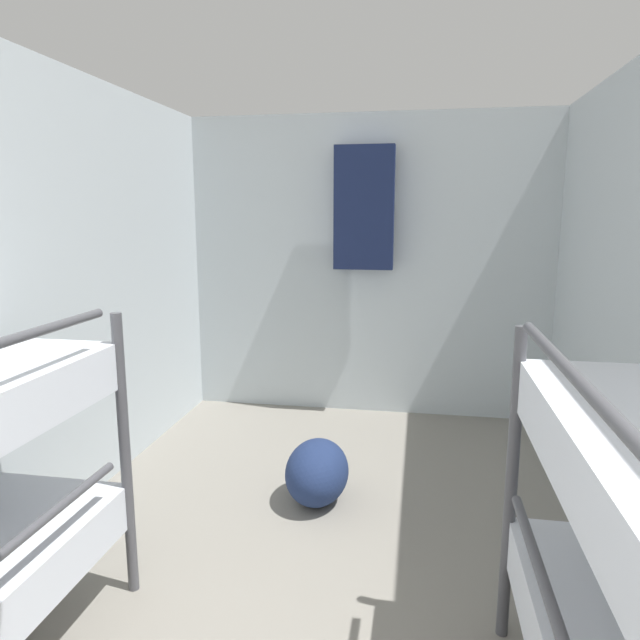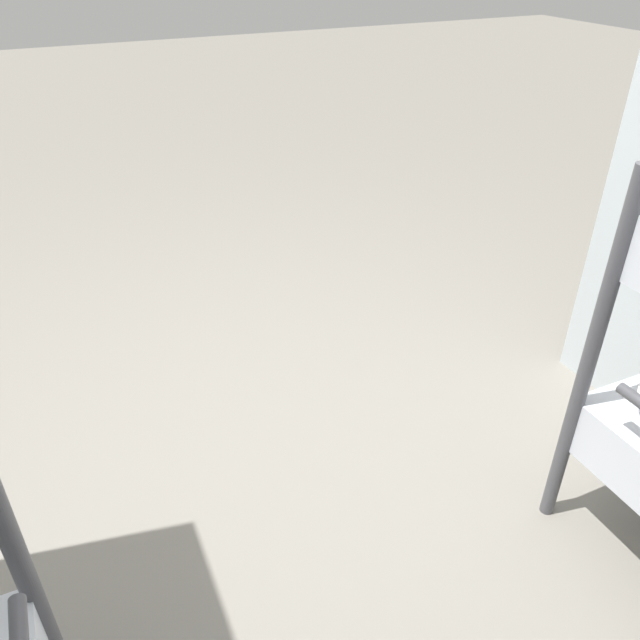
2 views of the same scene
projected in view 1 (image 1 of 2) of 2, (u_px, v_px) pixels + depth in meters
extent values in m
cube|color=silver|center=(368.00, 268.00, 4.43)|extent=(2.90, 0.06, 2.30)
cylinder|color=#4C4C51|center=(125.00, 457.00, 2.31)|extent=(0.04, 0.04, 1.19)
cylinder|color=#4C4C51|center=(511.00, 488.00, 2.05)|extent=(0.04, 0.04, 1.19)
cylinder|color=#4C4C51|center=(604.00, 407.00, 1.07)|extent=(0.03, 1.57, 0.03)
ellipsoid|color=navy|center=(317.00, 472.00, 3.12)|extent=(0.34, 0.47, 0.34)
cube|color=#192347|center=(364.00, 208.00, 4.20)|extent=(0.44, 0.12, 0.90)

